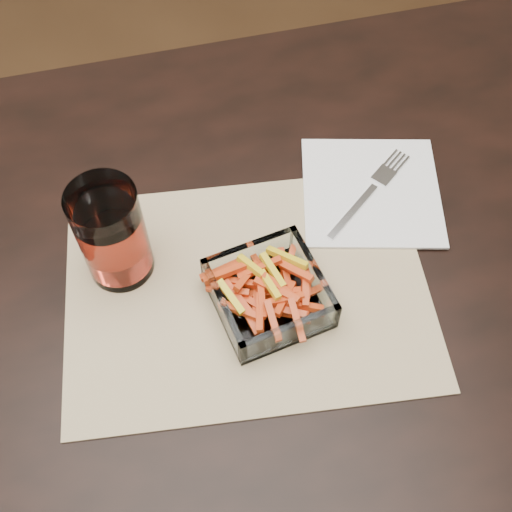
% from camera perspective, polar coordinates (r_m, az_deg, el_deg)
% --- Properties ---
extents(dining_table, '(1.60, 0.90, 0.75)m').
position_cam_1_polar(dining_table, '(0.88, -4.99, -6.00)').
color(dining_table, black).
rests_on(dining_table, ground).
extents(placemat, '(0.49, 0.38, 0.00)m').
position_cam_1_polar(placemat, '(0.80, -0.78, -3.00)').
color(placemat, tan).
rests_on(placemat, dining_table).
extents(glass_bowl, '(0.15, 0.15, 0.05)m').
position_cam_1_polar(glass_bowl, '(0.77, 1.15, -3.50)').
color(glass_bowl, white).
rests_on(glass_bowl, placemat).
extents(tumbler, '(0.08, 0.08, 0.14)m').
position_cam_1_polar(tumbler, '(0.78, -12.62, 1.73)').
color(tumbler, white).
rests_on(tumbler, placemat).
extents(napkin, '(0.23, 0.23, 0.00)m').
position_cam_1_polar(napkin, '(0.90, 10.21, 5.69)').
color(napkin, white).
rests_on(napkin, placemat).
extents(fork, '(0.15, 0.13, 0.00)m').
position_cam_1_polar(fork, '(0.89, 10.15, 5.74)').
color(fork, silver).
rests_on(fork, napkin).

